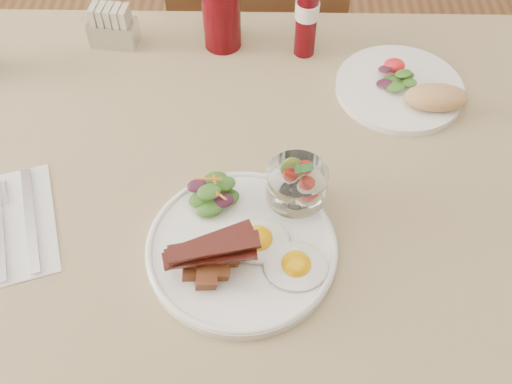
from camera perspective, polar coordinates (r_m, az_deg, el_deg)
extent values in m
plane|color=brown|center=(1.59, -0.28, -15.62)|extent=(5.00, 5.00, 0.00)
cylinder|color=brown|center=(1.59, -21.77, 3.14)|extent=(0.06, 0.06, 0.71)
cylinder|color=brown|center=(1.58, 21.92, 2.52)|extent=(0.06, 0.06, 0.71)
cube|color=brown|center=(0.95, -0.45, 1.17)|extent=(1.30, 0.85, 0.04)
cube|color=tan|center=(0.94, -0.45, 1.98)|extent=(1.33, 0.88, 0.00)
cylinder|color=brown|center=(1.72, -5.92, 5.46)|extent=(0.04, 0.04, 0.45)
cylinder|color=brown|center=(1.72, 6.16, 5.29)|extent=(0.04, 0.04, 0.45)
cylinder|color=brown|center=(1.98, -5.05, 13.07)|extent=(0.04, 0.04, 0.45)
cylinder|color=brown|center=(1.98, 5.66, 12.94)|extent=(0.04, 0.04, 0.45)
cube|color=brown|center=(1.68, 0.24, 15.52)|extent=(0.42, 0.42, 0.03)
cube|color=brown|center=(1.38, 0.13, 18.37)|extent=(0.42, 0.03, 0.46)
cylinder|color=white|center=(0.84, -1.45, -5.65)|extent=(0.28, 0.28, 0.02)
ellipsoid|color=white|center=(0.81, 4.01, -7.38)|extent=(0.09, 0.08, 0.01)
ellipsoid|color=#FFAD05|center=(0.81, 4.04, -7.17)|extent=(0.04, 0.04, 0.03)
ellipsoid|color=white|center=(0.83, 0.21, -4.85)|extent=(0.09, 0.08, 0.01)
ellipsoid|color=#FFAD05|center=(0.83, 0.21, -4.64)|extent=(0.04, 0.04, 0.03)
cube|color=brown|center=(0.81, -5.09, -6.49)|extent=(0.03, 0.03, 0.03)
cube|color=brown|center=(0.80, -3.75, -7.70)|extent=(0.03, 0.03, 0.03)
cube|color=brown|center=(0.80, -6.51, -7.88)|extent=(0.03, 0.03, 0.02)
cube|color=brown|center=(0.81, -2.70, -6.45)|extent=(0.03, 0.03, 0.03)
cube|color=brown|center=(0.79, -5.00, -8.56)|extent=(0.03, 0.03, 0.03)
cube|color=brown|center=(0.82, -6.17, -6.03)|extent=(0.03, 0.03, 0.02)
cube|color=brown|center=(0.79, -4.07, -6.28)|extent=(0.03, 0.03, 0.03)
cube|color=brown|center=(0.79, -5.30, -6.61)|extent=(0.03, 0.03, 0.02)
cube|color=brown|center=(0.79, -3.29, -5.88)|extent=(0.03, 0.03, 0.03)
cube|color=#52140D|center=(0.79, -4.85, -5.95)|extent=(0.13, 0.06, 0.01)
cube|color=#52140D|center=(0.77, -4.52, -6.34)|extent=(0.13, 0.04, 0.01)
cube|color=#52140D|center=(0.78, -4.62, -5.08)|extent=(0.13, 0.07, 0.01)
cube|color=#52140D|center=(0.77, -4.21, -5.48)|extent=(0.13, 0.05, 0.01)
ellipsoid|color=#235216|center=(0.87, -4.44, -0.82)|extent=(0.05, 0.05, 0.01)
ellipsoid|color=#235216|center=(0.87, -2.95, -0.56)|extent=(0.05, 0.04, 0.01)
ellipsoid|color=#3A1225|center=(0.88, -5.11, 0.40)|extent=(0.04, 0.04, 0.01)
ellipsoid|color=#235216|center=(0.86, -4.67, -1.60)|extent=(0.05, 0.04, 0.01)
ellipsoid|color=#235216|center=(0.86, -5.55, -0.73)|extent=(0.05, 0.04, 0.01)
ellipsoid|color=#3A1225|center=(0.85, -3.30, -0.86)|extent=(0.04, 0.03, 0.01)
ellipsoid|color=#235216|center=(0.87, -4.14, 1.20)|extent=(0.05, 0.04, 0.01)
ellipsoid|color=#235216|center=(0.86, -3.22, 0.79)|extent=(0.04, 0.04, 0.01)
ellipsoid|color=#3A1225|center=(0.86, -5.95, 0.64)|extent=(0.04, 0.03, 0.01)
ellipsoid|color=#235216|center=(0.84, -4.71, 0.02)|extent=(0.05, 0.04, 0.01)
cylinder|color=orange|center=(0.85, -4.05, 0.66)|extent=(0.01, 0.04, 0.01)
cylinder|color=orange|center=(0.86, -4.78, 1.30)|extent=(0.04, 0.01, 0.01)
cylinder|color=orange|center=(0.84, -3.97, -0.03)|extent=(0.03, 0.03, 0.01)
cylinder|color=white|center=(0.87, 3.93, -1.05)|extent=(0.05, 0.05, 0.01)
cylinder|color=white|center=(0.86, 3.98, -0.56)|extent=(0.02, 0.02, 0.02)
cylinder|color=white|center=(0.84, 4.10, 0.80)|extent=(0.09, 0.09, 0.05)
cylinder|color=#FFE7B4|center=(0.85, 3.38, 0.96)|extent=(0.02, 0.02, 0.01)
cylinder|color=#FFE7B4|center=(0.84, 4.94, 0.01)|extent=(0.02, 0.02, 0.01)
cylinder|color=#FFE7B4|center=(0.85, 4.47, 1.52)|extent=(0.02, 0.02, 0.01)
cylinder|color=#82BA39|center=(0.83, 3.66, 2.20)|extent=(0.04, 0.04, 0.01)
cone|color=red|center=(0.81, 4.85, 0.88)|extent=(0.02, 0.02, 0.03)
cone|color=red|center=(0.82, 3.14, 1.78)|extent=(0.02, 0.02, 0.03)
cone|color=red|center=(0.82, 4.70, 2.64)|extent=(0.02, 0.02, 0.03)
ellipsoid|color=#2E8036|center=(0.81, 4.53, 2.37)|extent=(0.02, 0.01, 0.00)
ellipsoid|color=#2E8036|center=(0.81, 5.14, 2.45)|extent=(0.02, 0.01, 0.00)
cylinder|color=white|center=(1.10, 14.14, 10.04)|extent=(0.23, 0.23, 0.01)
ellipsoid|color=#235216|center=(1.09, 13.34, 10.76)|extent=(0.04, 0.04, 0.01)
ellipsoid|color=#235216|center=(1.10, 14.70, 11.18)|extent=(0.04, 0.03, 0.01)
ellipsoid|color=#3A1225|center=(1.08, 12.72, 10.57)|extent=(0.04, 0.03, 0.01)
ellipsoid|color=#235216|center=(1.07, 13.80, 10.16)|extent=(0.04, 0.03, 0.01)
ellipsoid|color=#235216|center=(1.08, 15.05, 10.49)|extent=(0.03, 0.03, 0.01)
ellipsoid|color=#3A1225|center=(1.10, 12.80, 11.90)|extent=(0.03, 0.03, 0.01)
ellipsoid|color=#235216|center=(1.09, 14.53, 11.38)|extent=(0.04, 0.03, 0.01)
ellipsoid|color=red|center=(1.11, 13.63, 12.04)|extent=(0.04, 0.03, 0.02)
ellipsoid|color=tan|center=(1.05, 17.63, 9.09)|extent=(0.13, 0.09, 0.04)
cylinder|color=#50040A|center=(1.12, -3.53, 18.49)|extent=(0.09, 0.09, 0.19)
cylinder|color=#50040A|center=(1.12, 5.04, 16.48)|extent=(0.04, 0.04, 0.14)
cylinder|color=white|center=(1.10, 5.15, 17.67)|extent=(0.05, 0.05, 0.03)
cube|color=silver|center=(1.20, -14.02, 15.22)|extent=(0.10, 0.06, 0.05)
cube|color=#C1B489|center=(1.19, -15.73, 16.39)|extent=(0.02, 0.04, 0.06)
cube|color=#C1B489|center=(1.19, -15.03, 16.39)|extent=(0.02, 0.04, 0.06)
cube|color=#C1B489|center=(1.18, -14.31, 16.38)|extent=(0.02, 0.04, 0.06)
cube|color=#C1B489|center=(1.17, -13.60, 16.37)|extent=(0.02, 0.04, 0.06)
cube|color=#C1B489|center=(1.17, -12.87, 16.35)|extent=(0.02, 0.04, 0.06)
cube|color=silver|center=(0.95, -22.93, -2.95)|extent=(0.18, 0.24, 0.00)
cube|color=silver|center=(0.94, -21.65, -2.46)|extent=(0.08, 0.20, 0.00)
cube|color=silver|center=(0.93, -24.15, -4.65)|extent=(0.06, 0.13, 0.00)
cube|color=silver|center=(0.99, -24.15, -0.13)|extent=(0.02, 0.05, 0.00)
cube|color=silver|center=(0.99, -23.68, -0.01)|extent=(0.02, 0.05, 0.00)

